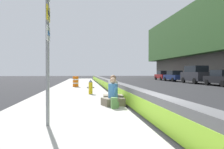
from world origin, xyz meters
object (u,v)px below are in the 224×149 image
seated_person_middle (113,94)px  parked_car_far (174,76)px  fire_hydrant (91,87)px  backpack (114,103)px  parked_car_fourth (222,78)px  parked_car_midline (196,74)px  route_sign_post (48,42)px  parked_car_farther (163,75)px  seated_person_foreground (113,97)px  construction_barrel (76,81)px

seated_person_middle → parked_car_far: size_ratio=0.26×
fire_hydrant → backpack: size_ratio=2.20×
fire_hydrant → parked_car_far: size_ratio=0.19×
parked_car_fourth → parked_car_midline: 5.56m
route_sign_post → fire_hydrant: (7.84, -1.30, -1.65)m
parked_car_farther → parked_car_far: bearing=177.8°
seated_person_foreground → construction_barrel: 11.80m
parked_car_far → parked_car_farther: size_ratio=1.01×
route_sign_post → parked_car_farther: size_ratio=0.79×
parked_car_fourth → parked_car_midline: size_ratio=0.94×
route_sign_post → parked_car_midline: size_ratio=0.75×
construction_barrel → parked_car_farther: 23.90m
construction_barrel → parked_car_far: 19.74m
parked_car_midline → parked_car_fourth: bearing=-179.8°
route_sign_post → parked_car_farther: bearing=-24.6°
route_sign_post → seated_person_middle: route_sign_post is taller
seated_person_foreground → backpack: 0.73m
seated_person_foreground → parked_car_farther: 32.93m
fire_hydrant → parked_car_far: (19.85, -13.74, 0.27)m
fire_hydrant → seated_person_middle: seated_person_middle is taller
backpack → parked_car_farther: parked_car_farther is taller
parked_car_midline → seated_person_foreground: bearing=144.1°
seated_person_middle → construction_barrel: 10.88m
parked_car_midline → construction_barrel: bearing=113.6°
seated_person_middle → route_sign_post: bearing=151.6°
seated_person_middle → parked_car_far: parked_car_far is taller
route_sign_post → parked_car_far: 31.55m
fire_hydrant → parked_car_far: bearing=-34.7°
seated_person_middle → parked_car_far: (23.65, -12.86, 0.35)m
route_sign_post → parked_car_fourth: size_ratio=0.80×
parked_car_midline → parked_car_farther: parked_car_midline is taller
fire_hydrant → seated_person_foreground: seated_person_foreground is taller
seated_person_middle → backpack: bearing=174.1°
construction_barrel → parked_car_midline: size_ratio=0.20×
seated_person_foreground → seated_person_middle: bearing=-7.8°
backpack → construction_barrel: 12.50m
route_sign_post → parked_car_far: (27.70, -15.04, -1.37)m
parked_car_fourth → fire_hydrant: bearing=119.6°
backpack → construction_barrel: size_ratio=0.42×
fire_hydrant → seated_person_middle: 3.90m
construction_barrel → seated_person_foreground: bearing=-170.8°
parked_car_midline → parked_car_farther: 11.95m
route_sign_post → seated_person_foreground: size_ratio=3.22×
seated_person_foreground → route_sign_post: bearing=146.4°
backpack → seated_person_foreground: bearing=-3.2°
parked_car_farther → seated_person_foreground: bearing=156.4°
seated_person_foreground → construction_barrel: (11.64, 1.90, 0.13)m
route_sign_post → construction_barrel: (14.74, -0.16, -1.61)m
route_sign_post → parked_car_midline: 26.22m
fire_hydrant → parked_car_farther: size_ratio=0.19×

